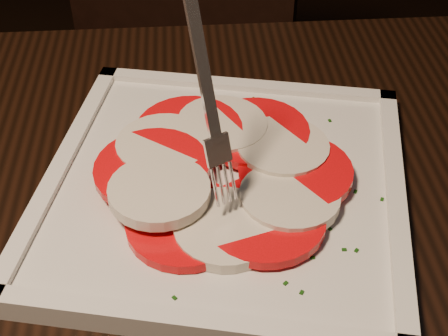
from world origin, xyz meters
The scene contains 4 objects.
chair centered at (0.20, 0.54, 0.53)m, with size 0.56×0.56×0.93m.
plate centered at (0.22, -0.03, 0.76)m, with size 0.30×0.30×0.01m, color silver.
caprese_salad centered at (0.22, -0.03, 0.78)m, with size 0.23×0.24×0.03m.
fork centered at (0.20, -0.04, 0.87)m, with size 0.02×0.06×0.17m, color white, non-canonical shape.
Camera 1 is at (0.15, -0.41, 1.12)m, focal length 50.00 mm.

